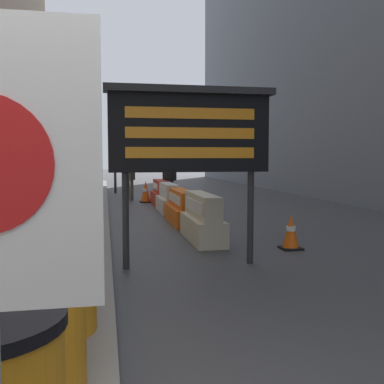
{
  "coord_description": "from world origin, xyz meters",
  "views": [
    {
      "loc": [
        -0.08,
        -1.69,
        1.64
      ],
      "look_at": [
        1.33,
        5.55,
        1.07
      ],
      "focal_mm": 42.0,
      "sensor_mm": 36.0,
      "label": 1
    }
  ],
  "objects_px": {
    "barrel_drum_middle": "(28,325)",
    "jersey_barrier_red_striped": "(160,194)",
    "traffic_light_near_curb": "(115,132)",
    "traffic_cone_far": "(146,192)",
    "jersey_barrier_orange_far": "(182,209)",
    "traffic_cone_near": "(208,213)",
    "pedestrian_passerby": "(130,176)",
    "jersey_barrier_cream": "(202,220)",
    "barrel_drum_back": "(53,284)",
    "jersey_barrier_white": "(168,199)",
    "pedestrian_worker": "(169,175)",
    "traffic_cone_mid": "(291,232)",
    "message_board": "(190,132)"
  },
  "relations": [
    {
      "from": "pedestrian_passerby",
      "to": "traffic_cone_near",
      "type": "bearing_deg",
      "value": -139.16
    },
    {
      "from": "jersey_barrier_orange_far",
      "to": "traffic_cone_near",
      "type": "distance_m",
      "value": 0.88
    },
    {
      "from": "traffic_cone_mid",
      "to": "pedestrian_passerby",
      "type": "distance_m",
      "value": 9.99
    },
    {
      "from": "traffic_cone_mid",
      "to": "jersey_barrier_orange_far",
      "type": "bearing_deg",
      "value": 111.19
    },
    {
      "from": "traffic_cone_near",
      "to": "traffic_light_near_curb",
      "type": "distance_m",
      "value": 10.87
    },
    {
      "from": "jersey_barrier_red_striped",
      "to": "pedestrian_passerby",
      "type": "relative_size",
      "value": 1.08
    },
    {
      "from": "barrel_drum_middle",
      "to": "traffic_cone_mid",
      "type": "bearing_deg",
      "value": 49.73
    },
    {
      "from": "barrel_drum_back",
      "to": "message_board",
      "type": "bearing_deg",
      "value": 56.5
    },
    {
      "from": "barrel_drum_back",
      "to": "pedestrian_worker",
      "type": "relative_size",
      "value": 0.49
    },
    {
      "from": "barrel_drum_back",
      "to": "message_board",
      "type": "distance_m",
      "value": 3.41
    },
    {
      "from": "traffic_light_near_curb",
      "to": "traffic_cone_far",
      "type": "bearing_deg",
      "value": -77.23
    },
    {
      "from": "jersey_barrier_cream",
      "to": "pedestrian_worker",
      "type": "xyz_separation_m",
      "value": [
        0.37,
        7.15,
        0.59
      ]
    },
    {
      "from": "jersey_barrier_red_striped",
      "to": "barrel_drum_middle",
      "type": "bearing_deg",
      "value": -100.84
    },
    {
      "from": "message_board",
      "to": "traffic_cone_far",
      "type": "xyz_separation_m",
      "value": [
        0.2,
        9.75,
        -1.63
      ]
    },
    {
      "from": "jersey_barrier_white",
      "to": "traffic_cone_near",
      "type": "xyz_separation_m",
      "value": [
        0.49,
        -3.13,
        -0.05
      ]
    },
    {
      "from": "jersey_barrier_orange_far",
      "to": "traffic_cone_mid",
      "type": "relative_size",
      "value": 3.34
    },
    {
      "from": "jersey_barrier_white",
      "to": "traffic_cone_mid",
      "type": "bearing_deg",
      "value": -77.01
    },
    {
      "from": "jersey_barrier_white",
      "to": "traffic_light_near_curb",
      "type": "distance_m",
      "value": 7.81
    },
    {
      "from": "jersey_barrier_red_striped",
      "to": "barrel_drum_back",
      "type": "bearing_deg",
      "value": -101.51
    },
    {
      "from": "barrel_drum_back",
      "to": "traffic_cone_mid",
      "type": "bearing_deg",
      "value": 42.95
    },
    {
      "from": "barrel_drum_middle",
      "to": "traffic_light_near_curb",
      "type": "relative_size",
      "value": 0.22
    },
    {
      "from": "barrel_drum_middle",
      "to": "jersey_barrier_orange_far",
      "type": "relative_size",
      "value": 0.39
    },
    {
      "from": "traffic_cone_mid",
      "to": "message_board",
      "type": "bearing_deg",
      "value": -156.3
    },
    {
      "from": "barrel_drum_middle",
      "to": "traffic_light_near_curb",
      "type": "distance_m",
      "value": 17.81
    },
    {
      "from": "barrel_drum_middle",
      "to": "jersey_barrier_red_striped",
      "type": "xyz_separation_m",
      "value": [
        2.38,
        12.42,
        -0.17
      ]
    },
    {
      "from": "barrel_drum_back",
      "to": "jersey_barrier_white",
      "type": "xyz_separation_m",
      "value": [
        2.33,
        9.37,
        -0.17
      ]
    },
    {
      "from": "jersey_barrier_orange_far",
      "to": "jersey_barrier_red_striped",
      "type": "distance_m",
      "value": 4.47
    },
    {
      "from": "barrel_drum_middle",
      "to": "jersey_barrier_cream",
      "type": "height_order",
      "value": "barrel_drum_middle"
    },
    {
      "from": "traffic_cone_far",
      "to": "pedestrian_worker",
      "type": "xyz_separation_m",
      "value": [
        0.8,
        -0.59,
        0.62
      ]
    },
    {
      "from": "traffic_cone_mid",
      "to": "pedestrian_passerby",
      "type": "bearing_deg",
      "value": 103.44
    },
    {
      "from": "pedestrian_worker",
      "to": "barrel_drum_middle",
      "type": "bearing_deg",
      "value": 133.47
    },
    {
      "from": "traffic_light_near_curb",
      "to": "pedestrian_worker",
      "type": "height_order",
      "value": "traffic_light_near_curb"
    },
    {
      "from": "jersey_barrier_red_striped",
      "to": "pedestrian_passerby",
      "type": "xyz_separation_m",
      "value": [
        -0.95,
        1.71,
        0.57
      ]
    },
    {
      "from": "jersey_barrier_white",
      "to": "traffic_cone_mid",
      "type": "height_order",
      "value": "jersey_barrier_white"
    },
    {
      "from": "jersey_barrier_cream",
      "to": "traffic_cone_near",
      "type": "distance_m",
      "value": 1.74
    },
    {
      "from": "barrel_drum_back",
      "to": "traffic_cone_near",
      "type": "bearing_deg",
      "value": 65.69
    },
    {
      "from": "jersey_barrier_red_striped",
      "to": "traffic_cone_mid",
      "type": "relative_size",
      "value": 2.67
    },
    {
      "from": "traffic_cone_far",
      "to": "pedestrian_worker",
      "type": "bearing_deg",
      "value": -36.3
    },
    {
      "from": "jersey_barrier_cream",
      "to": "barrel_drum_back",
      "type": "bearing_deg",
      "value": -116.97
    },
    {
      "from": "traffic_cone_near",
      "to": "pedestrian_passerby",
      "type": "distance_m",
      "value": 7.07
    },
    {
      "from": "message_board",
      "to": "traffic_cone_far",
      "type": "bearing_deg",
      "value": 88.81
    },
    {
      "from": "jersey_barrier_red_striped",
      "to": "traffic_cone_far",
      "type": "bearing_deg",
      "value": 116.17
    },
    {
      "from": "jersey_barrier_orange_far",
      "to": "pedestrian_worker",
      "type": "xyz_separation_m",
      "value": [
        0.37,
        4.75,
        0.64
      ]
    },
    {
      "from": "traffic_cone_far",
      "to": "pedestrian_passerby",
      "type": "height_order",
      "value": "pedestrian_passerby"
    },
    {
      "from": "barrel_drum_back",
      "to": "jersey_barrier_red_striped",
      "type": "xyz_separation_m",
      "value": [
        2.33,
        11.43,
        -0.17
      ]
    },
    {
      "from": "barrel_drum_middle",
      "to": "traffic_cone_far",
      "type": "height_order",
      "value": "barrel_drum_middle"
    },
    {
      "from": "traffic_light_near_curb",
      "to": "pedestrian_passerby",
      "type": "xyz_separation_m",
      "value": [
        0.47,
        -3.52,
        -1.82
      ]
    },
    {
      "from": "barrel_drum_middle",
      "to": "traffic_cone_far",
      "type": "bearing_deg",
      "value": 81.66
    },
    {
      "from": "jersey_barrier_cream",
      "to": "traffic_cone_mid",
      "type": "xyz_separation_m",
      "value": [
        1.37,
        -1.13,
        -0.09
      ]
    },
    {
      "from": "pedestrian_passerby",
      "to": "jersey_barrier_cream",
      "type": "bearing_deg",
      "value": -144.64
    }
  ]
}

